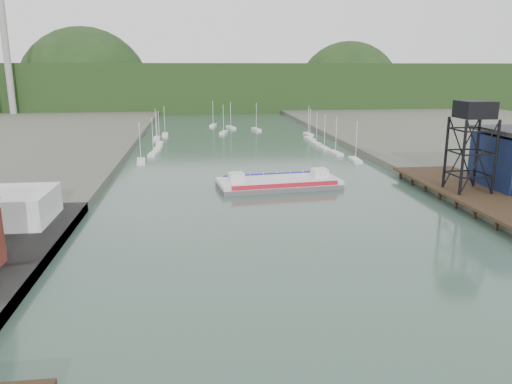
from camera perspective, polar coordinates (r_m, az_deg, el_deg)
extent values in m
cylinder|color=black|center=(85.55, 24.74, -2.84)|extent=(0.60, 0.60, 2.20)
cylinder|color=black|center=(92.73, 22.58, 3.60)|extent=(0.50, 0.50, 13.00)
cylinder|color=black|center=(95.81, 25.72, 3.58)|extent=(0.50, 0.50, 13.00)
cylinder|color=black|center=(97.92, 20.89, 4.25)|extent=(0.50, 0.50, 13.00)
cylinder|color=black|center=(100.84, 23.92, 4.23)|extent=(0.50, 0.50, 13.00)
cube|color=black|center=(95.85, 23.74, 8.63)|extent=(5.50, 5.50, 3.00)
cube|color=silver|center=(131.18, -13.00, 3.41)|extent=(2.67, 7.65, 0.90)
cube|color=silver|center=(142.15, -11.63, 4.28)|extent=(2.81, 7.67, 0.90)
cube|color=silver|center=(150.83, -11.16, 4.85)|extent=(2.35, 7.59, 0.90)
cube|color=silver|center=(160.61, -10.95, 5.41)|extent=(2.01, 7.50, 0.90)
cube|color=silver|center=(172.84, -11.30, 5.99)|extent=(2.00, 7.50, 0.90)
cube|color=silver|center=(182.41, -10.35, 6.45)|extent=(2.16, 7.54, 0.90)
cube|color=silver|center=(132.16, 11.29, 3.57)|extent=(2.53, 7.62, 0.90)
cube|color=silver|center=(142.35, 9.06, 4.41)|extent=(2.76, 7.67, 0.90)
cube|color=silver|center=(150.44, 7.79, 4.97)|extent=(2.22, 7.56, 0.90)
cube|color=silver|center=(159.01, 6.91, 5.48)|extent=(2.18, 7.54, 0.90)
cube|color=silver|center=(169.78, 6.15, 6.04)|extent=(2.46, 7.61, 0.90)
cube|color=silver|center=(181.47, 5.98, 6.56)|extent=(2.48, 7.61, 0.90)
cube|color=silver|center=(186.17, -3.73, 6.79)|extent=(3.78, 7.76, 0.90)
cube|color=silver|center=(195.24, 0.04, 7.16)|extent=(3.31, 7.74, 0.90)
cube|color=silver|center=(202.26, -2.90, 7.38)|extent=(3.76, 7.76, 0.90)
cube|color=silver|center=(209.85, -4.92, 7.59)|extent=(3.40, 7.74, 0.90)
cylinder|color=gray|center=(274.18, -26.60, 13.92)|extent=(3.20, 3.20, 60.00)
cube|color=#1C3216|center=(324.90, -4.65, 11.92)|extent=(500.00, 120.00, 28.00)
sphere|color=#1C3216|center=(331.54, -18.83, 10.59)|extent=(80.00, 80.00, 80.00)
sphere|color=#1C3216|center=(350.49, 10.44, 10.91)|extent=(70.00, 70.00, 70.00)
cube|color=#535356|center=(101.46, 2.60, 0.78)|extent=(25.43, 12.68, 0.98)
cube|color=silver|center=(101.26, 2.61, 1.26)|extent=(25.43, 12.68, 0.78)
cube|color=red|center=(96.62, 3.44, 0.75)|extent=(21.34, 2.77, 0.88)
cube|color=#17148D|center=(105.84, 1.85, 1.94)|extent=(21.34, 2.77, 0.88)
cube|color=silver|center=(98.91, -2.27, 1.65)|extent=(3.27, 3.27, 1.95)
cube|color=silver|center=(103.81, 7.28, 2.14)|extent=(3.27, 3.27, 1.95)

